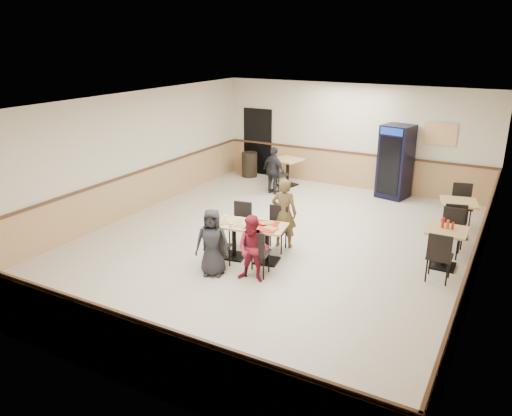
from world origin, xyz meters
The scene contains 20 objects.
ground centered at (0.00, 0.00, 0.00)m, with size 10.00×10.00×0.00m, color beige.
room_shell centered at (1.78, 2.55, 0.58)m, with size 10.00×10.00×10.00m.
main_table centered at (-0.07, -0.89, 0.50)m, with size 1.50×0.93×0.75m.
main_chairs centered at (-0.12, -0.90, 0.47)m, with size 1.50×1.83×0.95m.
diner_woman_left centered at (-0.36, -1.81, 0.64)m, with size 0.63×0.41×1.29m, color black.
diner_woman_right centered at (0.42, -1.67, 0.63)m, with size 0.61×0.47×1.25m, color maroon.
diner_man_opposite centered at (0.22, 0.02, 0.75)m, with size 0.54×0.36×1.49m, color brown.
lone_diner centered at (-1.66, 3.28, 0.67)m, with size 0.79×0.33×1.35m, color black.
tabletop_clutter centered at (0.03, -0.92, 0.77)m, with size 1.22×0.74×0.12m.
side_table_near centered at (3.37, 0.60, 0.52)m, with size 0.74×0.74×0.78m.
side_table_near_chair_south centered at (3.37, -0.03, 0.49)m, with size 0.46×0.46×0.99m, color black, non-canonical shape.
side_table_near_chair_north centered at (3.37, 1.22, 0.49)m, with size 0.46×0.46×0.99m, color black, non-canonical shape.
side_table_far centered at (3.34, 2.41, 0.54)m, with size 0.91×0.91×0.81m.
side_table_far_chair_south centered at (3.34, 1.76, 0.51)m, with size 0.48×0.48×1.03m, color black, non-canonical shape.
side_table_far_chair_north centered at (3.34, 3.06, 0.51)m, with size 0.48×0.48×1.03m, color black, non-canonical shape.
condiment_caddy centered at (3.34, 0.65, 0.87)m, with size 0.23×0.06×0.20m.
back_table centered at (-1.66, 4.20, 0.54)m, with size 0.91×0.91×0.81m.
back_table_chair_lone centered at (-1.66, 3.55, 0.52)m, with size 0.48×0.48×1.03m, color black, non-canonical shape.
pepsi_cooler centered at (1.39, 4.59, 1.00)m, with size 0.90×0.90×2.01m.
trash_bin centered at (-3.16, 4.55, 0.39)m, with size 0.49×0.49×0.78m, color black.
Camera 1 is at (4.41, -8.85, 4.25)m, focal length 35.00 mm.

